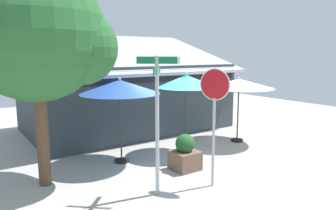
{
  "coord_description": "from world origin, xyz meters",
  "views": [
    {
      "loc": [
        -5.65,
        -7.25,
        3.28
      ],
      "look_at": [
        0.22,
        1.2,
        1.6
      ],
      "focal_mm": 33.87,
      "sensor_mm": 36.0,
      "label": 1
    }
  ],
  "objects_px": {
    "patio_umbrella_royal_blue_left": "(120,87)",
    "shade_tree": "(43,36)",
    "stop_sign": "(214,105)",
    "sidewalk_planter": "(185,154)",
    "patio_umbrella_ivory_right": "(239,84)",
    "street_sign_post": "(157,112)",
    "patio_umbrella_teal_center": "(187,82)"
  },
  "relations": [
    {
      "from": "patio_umbrella_royal_blue_left",
      "to": "sidewalk_planter",
      "type": "relative_size",
      "value": 2.5
    },
    {
      "from": "street_sign_post",
      "to": "patio_umbrella_royal_blue_left",
      "type": "bearing_deg",
      "value": 82.94
    },
    {
      "from": "street_sign_post",
      "to": "patio_umbrella_ivory_right",
      "type": "relative_size",
      "value": 1.27
    },
    {
      "from": "patio_umbrella_ivory_right",
      "to": "street_sign_post",
      "type": "bearing_deg",
      "value": -156.88
    },
    {
      "from": "street_sign_post",
      "to": "shade_tree",
      "type": "distance_m",
      "value": 3.26
    },
    {
      "from": "patio_umbrella_royal_blue_left",
      "to": "patio_umbrella_ivory_right",
      "type": "distance_m",
      "value": 4.64
    },
    {
      "from": "patio_umbrella_royal_blue_left",
      "to": "sidewalk_planter",
      "type": "bearing_deg",
      "value": -52.54
    },
    {
      "from": "street_sign_post",
      "to": "patio_umbrella_royal_blue_left",
      "type": "relative_size",
      "value": 1.25
    },
    {
      "from": "sidewalk_planter",
      "to": "street_sign_post",
      "type": "bearing_deg",
      "value": -148.84
    },
    {
      "from": "stop_sign",
      "to": "patio_umbrella_royal_blue_left",
      "type": "xyz_separation_m",
      "value": [
        -1.09,
        2.88,
        0.25
      ]
    },
    {
      "from": "stop_sign",
      "to": "sidewalk_planter",
      "type": "distance_m",
      "value": 2.05
    },
    {
      "from": "patio_umbrella_teal_center",
      "to": "shade_tree",
      "type": "height_order",
      "value": "shade_tree"
    },
    {
      "from": "street_sign_post",
      "to": "stop_sign",
      "type": "distance_m",
      "value": 1.45
    },
    {
      "from": "street_sign_post",
      "to": "stop_sign",
      "type": "bearing_deg",
      "value": -14.89
    },
    {
      "from": "patio_umbrella_royal_blue_left",
      "to": "sidewalk_planter",
      "type": "distance_m",
      "value": 2.71
    },
    {
      "from": "patio_umbrella_royal_blue_left",
      "to": "shade_tree",
      "type": "distance_m",
      "value": 2.65
    },
    {
      "from": "patio_umbrella_royal_blue_left",
      "to": "shade_tree",
      "type": "relative_size",
      "value": 0.48
    },
    {
      "from": "stop_sign",
      "to": "patio_umbrella_royal_blue_left",
      "type": "bearing_deg",
      "value": 110.69
    },
    {
      "from": "street_sign_post",
      "to": "sidewalk_planter",
      "type": "bearing_deg",
      "value": 31.16
    },
    {
      "from": "street_sign_post",
      "to": "shade_tree",
      "type": "xyz_separation_m",
      "value": [
        -1.89,
        2.03,
        1.71
      ]
    },
    {
      "from": "patio_umbrella_teal_center",
      "to": "sidewalk_planter",
      "type": "bearing_deg",
      "value": -129.1
    },
    {
      "from": "patio_umbrella_ivory_right",
      "to": "sidewalk_planter",
      "type": "bearing_deg",
      "value": -160.84
    },
    {
      "from": "patio_umbrella_teal_center",
      "to": "sidewalk_planter",
      "type": "relative_size",
      "value": 2.58
    },
    {
      "from": "patio_umbrella_royal_blue_left",
      "to": "patio_umbrella_teal_center",
      "type": "relative_size",
      "value": 0.97
    },
    {
      "from": "patio_umbrella_ivory_right",
      "to": "patio_umbrella_royal_blue_left",
      "type": "bearing_deg",
      "value": 175.08
    },
    {
      "from": "stop_sign",
      "to": "patio_umbrella_ivory_right",
      "type": "relative_size",
      "value": 1.15
    },
    {
      "from": "stop_sign",
      "to": "sidewalk_planter",
      "type": "relative_size",
      "value": 2.83
    },
    {
      "from": "patio_umbrella_teal_center",
      "to": "sidewalk_planter",
      "type": "distance_m",
      "value": 2.49
    },
    {
      "from": "patio_umbrella_teal_center",
      "to": "patio_umbrella_royal_blue_left",
      "type": "bearing_deg",
      "value": 171.01
    },
    {
      "from": "street_sign_post",
      "to": "stop_sign",
      "type": "relative_size",
      "value": 1.1
    },
    {
      "from": "patio_umbrella_royal_blue_left",
      "to": "patio_umbrella_ivory_right",
      "type": "bearing_deg",
      "value": -4.92
    },
    {
      "from": "stop_sign",
      "to": "patio_umbrella_ivory_right",
      "type": "xyz_separation_m",
      "value": [
        3.54,
        2.48,
        0.13
      ]
    }
  ]
}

